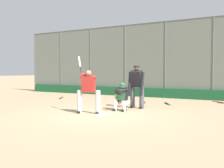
{
  "coord_description": "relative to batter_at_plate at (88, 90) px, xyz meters",
  "views": [
    {
      "loc": [
        -4.89,
        7.9,
        1.53
      ],
      "look_at": [
        0.17,
        -1.0,
        1.05
      ],
      "focal_mm": 42.0,
      "sensor_mm": 36.0,
      "label": 1
    }
  ],
  "objects": [
    {
      "name": "spare_bat_third_base_side",
      "position": [
        -3.75,
        -5.83,
        -0.83
      ],
      "size": [
        0.61,
        0.59,
        0.07
      ],
      "rotation": [
        0.0,
        0.0,
        2.37
      ],
      "color": "black",
      "rests_on": "ground_plane"
    },
    {
      "name": "spare_bat_by_padding",
      "position": [
        -1.65,
        -4.1,
        -0.83
      ],
      "size": [
        0.5,
        0.73,
        0.07
      ],
      "rotation": [
        0.0,
        0.0,
        5.29
      ],
      "color": "black",
      "rests_on": "ground_plane"
    },
    {
      "name": "bleachers_beyond",
      "position": [
        -2.35,
        -9.9,
        -0.27
      ],
      "size": [
        14.8,
        3.05,
        1.8
      ],
      "color": "slate",
      "rests_on": "ground_plane"
    },
    {
      "name": "padding_wall",
      "position": [
        -0.58,
        -6.94,
        -0.58
      ],
      "size": [
        20.73,
        0.18,
        0.56
      ],
      "primitive_type": "cube",
      "color": "#19512D",
      "rests_on": "ground_plane"
    },
    {
      "name": "spare_bat_first_base_side",
      "position": [
        4.44,
        -3.62,
        -0.83
      ],
      "size": [
        0.47,
        0.83,
        0.07
      ],
      "rotation": [
        0.0,
        0.0,
        2.05
      ],
      "color": "black",
      "rests_on": "ground_plane"
    },
    {
      "name": "spare_bat_near_backstop",
      "position": [
        -0.53,
        -4.09,
        -0.83
      ],
      "size": [
        0.58,
        0.76,
        0.07
      ],
      "rotation": [
        0.0,
        0.0,
        2.21
      ],
      "color": "black",
      "rests_on": "ground_plane"
    },
    {
      "name": "home_plate_marker",
      "position": [
        -0.58,
        -0.03,
        -0.86
      ],
      "size": [
        0.43,
        0.43,
        0.01
      ],
      "primitive_type": "cube",
      "color": "white",
      "rests_on": "ground_plane"
    },
    {
      "name": "umpire_home",
      "position": [
        -0.98,
        -2.11,
        0.11
      ],
      "size": [
        0.73,
        0.44,
        1.79
      ],
      "rotation": [
        0.0,
        0.0,
        -0.0
      ],
      "color": "#4C4C51",
      "rests_on": "ground_plane"
    },
    {
      "name": "batter_at_plate",
      "position": [
        0.0,
        0.0,
        0.0
      ],
      "size": [
        1.09,
        0.53,
        2.12
      ],
      "rotation": [
        0.0,
        0.0,
        0.29
      ],
      "color": "silver",
      "rests_on": "ground_plane"
    },
    {
      "name": "catcher_behind_plate",
      "position": [
        -0.74,
        -1.21,
        -0.28
      ],
      "size": [
        0.59,
        0.69,
        1.11
      ],
      "rotation": [
        0.0,
        0.0,
        -0.02
      ],
      "color": "silver",
      "rests_on": "ground_plane"
    },
    {
      "name": "ground_plane",
      "position": [
        -0.58,
        -0.03,
        -0.86
      ],
      "size": [
        160.0,
        160.0,
        0.0
      ],
      "primitive_type": "plane",
      "color": "tan"
    },
    {
      "name": "backstop_fence",
      "position": [
        -0.58,
        -7.04,
        1.48
      ],
      "size": [
        21.23,
        0.08,
        4.5
      ],
      "color": "#515651",
      "rests_on": "ground_plane"
    }
  ]
}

